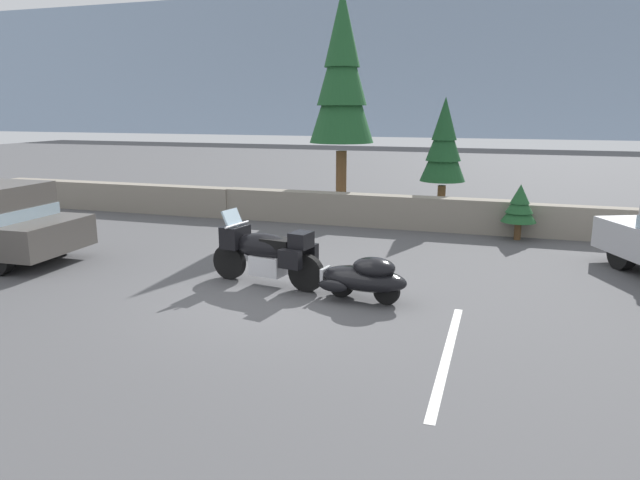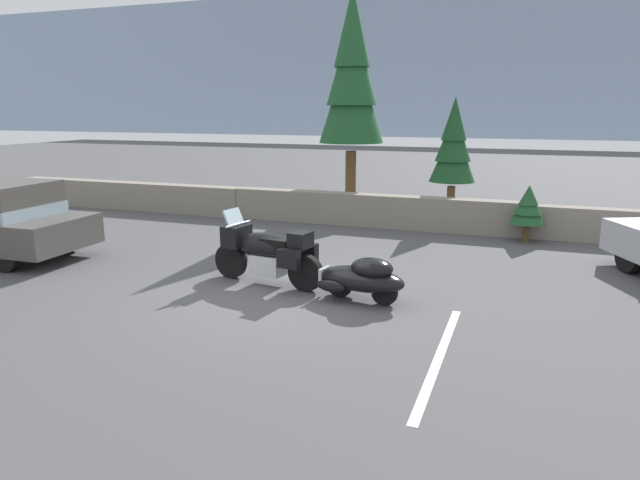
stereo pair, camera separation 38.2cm
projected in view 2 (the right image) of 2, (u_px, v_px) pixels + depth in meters
ground_plane at (272, 296)px, 9.84m from camera, size 80.00×80.00×0.00m
stone_guard_wall at (352, 210)px, 15.78m from camera, size 24.00×0.54×0.87m
distant_ridgeline at (512, 79)px, 96.27m from camera, size 240.00×80.00×16.00m
touring_motorcycle at (266, 251)px, 10.37m from camera, size 2.30×0.98×1.33m
car_shaped_trailer at (362, 277)px, 9.48m from camera, size 2.23×0.96×0.76m
pine_tree_tall at (352, 75)px, 16.74m from camera, size 1.91×1.91×6.56m
pine_tree_secondary at (453, 144)px, 15.94m from camera, size 1.27×1.27×3.47m
pine_sapling_near at (528, 207)px, 13.70m from camera, size 0.84×0.84×1.36m
parking_stripe_marker at (439, 356)px, 7.43m from camera, size 0.12×3.60×0.01m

